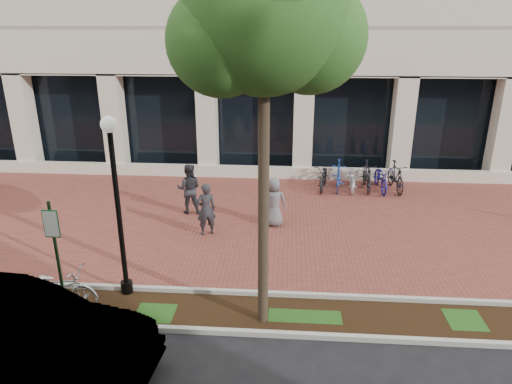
# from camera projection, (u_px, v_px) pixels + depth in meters

# --- Properties ---
(ground) EXTENTS (120.00, 120.00, 0.00)m
(ground) POSITION_uv_depth(u_px,v_px,m) (244.00, 220.00, 15.13)
(ground) COLOR black
(ground) RESTS_ON ground
(brick_plaza) EXTENTS (40.00, 9.00, 0.01)m
(brick_plaza) POSITION_uv_depth(u_px,v_px,m) (244.00, 219.00, 15.12)
(brick_plaza) COLOR brown
(brick_plaza) RESTS_ON ground
(planting_strip) EXTENTS (40.00, 1.50, 0.01)m
(planting_strip) POSITION_uv_depth(u_px,v_px,m) (220.00, 312.00, 10.20)
(planting_strip) COLOR black
(planting_strip) RESTS_ON ground
(curb_plaza_side) EXTENTS (40.00, 0.12, 0.12)m
(curb_plaza_side) POSITION_uv_depth(u_px,v_px,m) (225.00, 292.00, 10.89)
(curb_plaza_side) COLOR #B6B6AC
(curb_plaza_side) RESTS_ON ground
(curb_street_side) EXTENTS (40.00, 0.12, 0.12)m
(curb_street_side) POSITION_uv_depth(u_px,v_px,m) (215.00, 331.00, 9.48)
(curb_street_side) COLOR #B6B6AC
(curb_street_side) RESTS_ON ground
(parking_sign) EXTENTS (0.34, 0.07, 2.70)m
(parking_sign) POSITION_uv_depth(u_px,v_px,m) (55.00, 246.00, 9.55)
(parking_sign) COLOR #153B1E
(parking_sign) RESTS_ON ground
(lamppost) EXTENTS (0.36, 0.36, 4.27)m
(lamppost) POSITION_uv_depth(u_px,v_px,m) (117.00, 199.00, 10.15)
(lamppost) COLOR black
(lamppost) RESTS_ON ground
(street_tree) EXTENTS (3.53, 2.94, 7.76)m
(street_tree) POSITION_uv_depth(u_px,v_px,m) (267.00, 23.00, 7.90)
(street_tree) COLOR #453827
(street_tree) RESTS_ON ground
(locked_bicycle) EXTENTS (2.07, 0.98, 1.04)m
(locked_bicycle) POSITION_uv_depth(u_px,v_px,m) (58.00, 287.00, 10.25)
(locked_bicycle) COLOR silver
(locked_bicycle) RESTS_ON ground
(pedestrian_left) EXTENTS (0.71, 0.61, 1.65)m
(pedestrian_left) POSITION_uv_depth(u_px,v_px,m) (206.00, 209.00, 13.78)
(pedestrian_left) COLOR #27282C
(pedestrian_left) RESTS_ON ground
(pedestrian_mid) EXTENTS (0.88, 0.71, 1.73)m
(pedestrian_mid) POSITION_uv_depth(u_px,v_px,m) (189.00, 189.00, 15.41)
(pedestrian_mid) COLOR #27272C
(pedestrian_mid) RESTS_ON ground
(pedestrian_right) EXTENTS (0.79, 0.52, 1.60)m
(pedestrian_right) POSITION_uv_depth(u_px,v_px,m) (274.00, 202.00, 14.42)
(pedestrian_right) COLOR slate
(pedestrian_right) RESTS_ON ground
(bike_rack_cluster) EXTENTS (3.60, 2.03, 1.13)m
(bike_rack_cluster) POSITION_uv_depth(u_px,v_px,m) (359.00, 176.00, 17.74)
(bike_rack_cluster) COLOR black
(bike_rack_cluster) RESTS_ON ground
(sedan_near_curb) EXTENTS (5.13, 2.13, 1.65)m
(sedan_near_curb) POSITION_uv_depth(u_px,v_px,m) (12.00, 341.00, 8.02)
(sedan_near_curb) COLOR #B9B9BE
(sedan_near_curb) RESTS_ON ground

